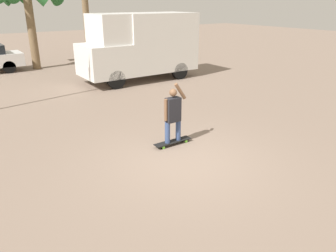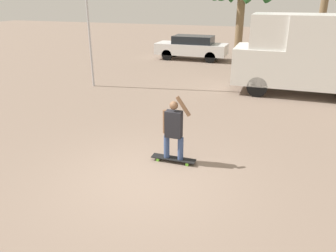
{
  "view_description": "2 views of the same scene",
  "coord_description": "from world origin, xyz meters",
  "px_view_note": "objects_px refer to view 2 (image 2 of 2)",
  "views": [
    {
      "loc": [
        -4.46,
        -5.73,
        3.68
      ],
      "look_at": [
        0.26,
        1.11,
        0.52
      ],
      "focal_mm": 35.0,
      "sensor_mm": 36.0,
      "label": 1
    },
    {
      "loc": [
        2.53,
        -5.92,
        3.85
      ],
      "look_at": [
        -0.02,
        1.58,
        0.69
      ],
      "focal_mm": 35.0,
      "sensor_mm": 36.0,
      "label": 2
    }
  ],
  "objects_px": {
    "skateboard": "(173,159)",
    "camper_van": "(312,53)",
    "person_skateboarder": "(174,127)",
    "parked_car_white": "(192,47)"
  },
  "relations": [
    {
      "from": "skateboard",
      "to": "camper_van",
      "type": "height_order",
      "value": "camper_van"
    },
    {
      "from": "skateboard",
      "to": "person_skateboarder",
      "type": "xyz_separation_m",
      "value": [
        -0.0,
        0.0,
        0.84
      ]
    },
    {
      "from": "camper_van",
      "to": "parked_car_white",
      "type": "xyz_separation_m",
      "value": [
        -6.57,
        6.21,
        -0.92
      ]
    },
    {
      "from": "camper_van",
      "to": "parked_car_white",
      "type": "height_order",
      "value": "camper_van"
    },
    {
      "from": "skateboard",
      "to": "person_skateboarder",
      "type": "bearing_deg",
      "value": 180.0
    },
    {
      "from": "person_skateboarder",
      "to": "camper_van",
      "type": "xyz_separation_m",
      "value": [
        3.4,
        7.48,
        0.8
      ]
    },
    {
      "from": "skateboard",
      "to": "camper_van",
      "type": "distance_m",
      "value": 8.38
    },
    {
      "from": "skateboard",
      "to": "person_skateboarder",
      "type": "height_order",
      "value": "person_skateboarder"
    },
    {
      "from": "person_skateboarder",
      "to": "parked_car_white",
      "type": "distance_m",
      "value": 14.05
    },
    {
      "from": "skateboard",
      "to": "camper_van",
      "type": "xyz_separation_m",
      "value": [
        3.39,
        7.48,
        1.64
      ]
    }
  ]
}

